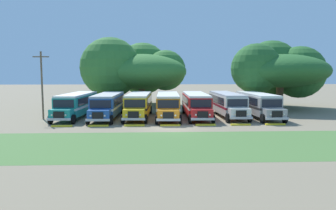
{
  "coord_description": "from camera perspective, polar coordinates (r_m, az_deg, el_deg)",
  "views": [
    {
      "loc": [
        -1.64,
        -29.88,
        5.33
      ],
      "look_at": [
        0.0,
        6.0,
        1.6
      ],
      "focal_mm": 33.79,
      "sensor_mm": 36.0,
      "label": 1
    }
  ],
  "objects": [
    {
      "name": "ground_plane",
      "position": [
        30.39,
        0.52,
        -4.17
      ],
      "size": [
        220.0,
        220.0,
        0.0
      ],
      "primitive_type": "plane",
      "color": "#84755B"
    },
    {
      "name": "foreground_grass_strip",
      "position": [
        23.57,
        1.45,
        -7.13
      ],
      "size": [
        80.0,
        9.76,
        0.01
      ],
      "primitive_type": "cube",
      "color": "#4C7538",
      "rests_on": "ground_plane"
    },
    {
      "name": "parked_bus_slot_0",
      "position": [
        38.9,
        -16.16,
        0.16
      ],
      "size": [
        3.35,
        10.94,
        2.82
      ],
      "rotation": [
        0.0,
        0.0,
        -1.64
      ],
      "color": "teal",
      "rests_on": "ground_plane"
    },
    {
      "name": "parked_bus_slot_1",
      "position": [
        37.57,
        -10.78,
        0.1
      ],
      "size": [
        3.0,
        10.88,
        2.82
      ],
      "rotation": [
        0.0,
        0.0,
        -1.61
      ],
      "color": "#23519E",
      "rests_on": "ground_plane"
    },
    {
      "name": "parked_bus_slot_2",
      "position": [
        37.64,
        -5.3,
        0.19
      ],
      "size": [
        3.14,
        10.9,
        2.82
      ],
      "rotation": [
        0.0,
        0.0,
        -1.62
      ],
      "color": "yellow",
      "rests_on": "ground_plane"
    },
    {
      "name": "parked_bus_slot_3",
      "position": [
        37.03,
        -0.01,
        0.12
      ],
      "size": [
        3.02,
        10.88,
        2.82
      ],
      "rotation": [
        0.0,
        0.0,
        -1.61
      ],
      "color": "orange",
      "rests_on": "ground_plane"
    },
    {
      "name": "parked_bus_slot_4",
      "position": [
        37.69,
        5.07,
        0.2
      ],
      "size": [
        2.8,
        10.85,
        2.82
      ],
      "rotation": [
        0.0,
        0.0,
        -1.58
      ],
      "color": "red",
      "rests_on": "ground_plane"
    },
    {
      "name": "parked_bus_slot_5",
      "position": [
        38.95,
        10.63,
        0.3
      ],
      "size": [
        2.89,
        10.86,
        2.82
      ],
      "rotation": [
        0.0,
        0.0,
        -1.55
      ],
      "color": "silver",
      "rests_on": "ground_plane"
    },
    {
      "name": "parked_bus_slot_6",
      "position": [
        39.35,
        15.85,
        0.24
      ],
      "size": [
        2.92,
        10.87,
        2.82
      ],
      "rotation": [
        0.0,
        0.0,
        -1.54
      ],
      "color": "#9E9993",
      "rests_on": "ground_plane"
    },
    {
      "name": "curb_wheelstop_0",
      "position": [
        32.79,
        -18.61,
        -3.61
      ],
      "size": [
        2.0,
        0.36,
        0.15
      ],
      "primitive_type": "cube",
      "color": "yellow",
      "rests_on": "ground_plane"
    },
    {
      "name": "curb_wheelstop_1",
      "position": [
        31.99,
        -12.46,
        -3.67
      ],
      "size": [
        2.0,
        0.36,
        0.15
      ],
      "primitive_type": "cube",
      "color": "yellow",
      "rests_on": "ground_plane"
    },
    {
      "name": "curb_wheelstop_2",
      "position": [
        31.58,
        -6.07,
        -3.69
      ],
      "size": [
        2.0,
        0.36,
        0.15
      ],
      "primitive_type": "cube",
      "color": "yellow",
      "rests_on": "ground_plane"
    },
    {
      "name": "curb_wheelstop_3",
      "position": [
        31.56,
        0.4,
        -3.66
      ],
      "size": [
        2.0,
        0.36,
        0.15
      ],
      "primitive_type": "cube",
      "color": "yellow",
      "rests_on": "ground_plane"
    },
    {
      "name": "curb_wheelstop_4",
      "position": [
        31.94,
        6.79,
        -3.58
      ],
      "size": [
        2.0,
        0.36,
        0.15
      ],
      "primitive_type": "cube",
      "color": "yellow",
      "rests_on": "ground_plane"
    },
    {
      "name": "curb_wheelstop_5",
      "position": [
        32.71,
        12.96,
        -3.47
      ],
      "size": [
        2.0,
        0.36,
        0.15
      ],
      "primitive_type": "cube",
      "color": "yellow",
      "rests_on": "ground_plane"
    },
    {
      "name": "curb_wheelstop_6",
      "position": [
        33.83,
        18.79,
        -3.32
      ],
      "size": [
        2.0,
        0.36,
        0.15
      ],
      "primitive_type": "cube",
      "color": "yellow",
      "rests_on": "ground_plane"
    },
    {
      "name": "broad_shade_tree",
      "position": [
        50.79,
        -5.75,
        6.37
      ],
      "size": [
        16.25,
        15.26,
        10.58
      ],
      "color": "brown",
      "rests_on": "ground_plane"
    },
    {
      "name": "secondary_tree",
      "position": [
        50.05,
        19.2,
        5.95
      ],
      "size": [
        14.87,
        14.64,
        10.28
      ],
      "color": "brown",
      "rests_on": "ground_plane"
    },
    {
      "name": "utility_pole",
      "position": [
        38.36,
        -21.78,
        3.64
      ],
      "size": [
        1.8,
        0.2,
        7.65
      ],
      "color": "brown",
      "rests_on": "ground_plane"
    }
  ]
}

